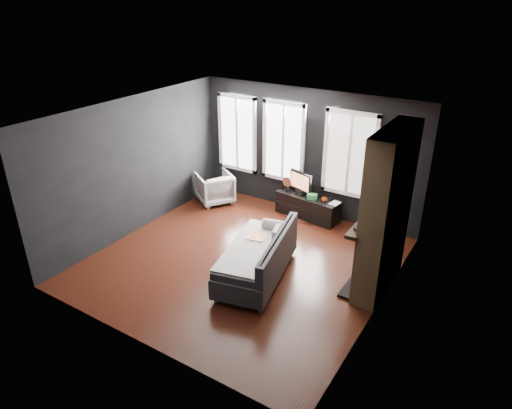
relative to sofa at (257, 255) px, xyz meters
The scene contains 18 objects.
floor 0.68m from the sofa, 150.59° to the left, with size 5.00×5.00×0.00m, color black.
ceiling 2.34m from the sofa, 150.59° to the left, with size 5.00×5.00×0.00m, color white.
wall_back 2.95m from the sofa, 99.56° to the left, with size 5.00×0.02×2.70m, color black.
wall_left 3.12m from the sofa, behind, with size 0.02×5.00×2.70m, color black.
wall_right 2.25m from the sofa, ahead, with size 0.02×5.00×2.70m, color black.
windows 3.47m from the sofa, 108.59° to the left, with size 4.00×0.16×1.76m, color white, non-canonical shape.
fireplace 2.23m from the sofa, 25.18° to the left, with size 0.70×1.62×2.70m, color #93724C, non-canonical shape.
sofa is the anchor object (origin of this frame).
stripe_pillow 0.49m from the sofa, 73.86° to the left, with size 0.08×0.33×0.33m, color gray.
armchair 3.17m from the sofa, 139.60° to the left, with size 0.75×0.70×0.77m, color silver.
media_console 2.52m from the sofa, 96.06° to the left, with size 1.41×0.44×0.49m, color black, non-canonical shape.
monitor 2.63m from the sofa, 100.77° to the left, with size 0.61×0.13×0.55m, color black, non-canonical shape.
desk_fan 2.68m from the sofa, 107.50° to the left, with size 0.22×0.22×0.31m, color gray, non-canonical shape.
mug 2.44m from the sofa, 86.93° to the left, with size 0.11×0.09×0.11m, color #C7420B.
book 2.49m from the sofa, 83.57° to the left, with size 0.18×0.02×0.24m, color #B9A793.
storage_box 2.43m from the sofa, 93.28° to the left, with size 0.20×0.13×0.11m, color #307E3F.
mantel_vase 2.24m from the sofa, 39.63° to the left, with size 0.17×0.17×0.17m, color gold.
mantel_clock 1.81m from the sofa, 11.15° to the left, with size 0.13×0.13×0.04m, color black.
Camera 1 is at (3.94, -5.84, 4.51)m, focal length 32.00 mm.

